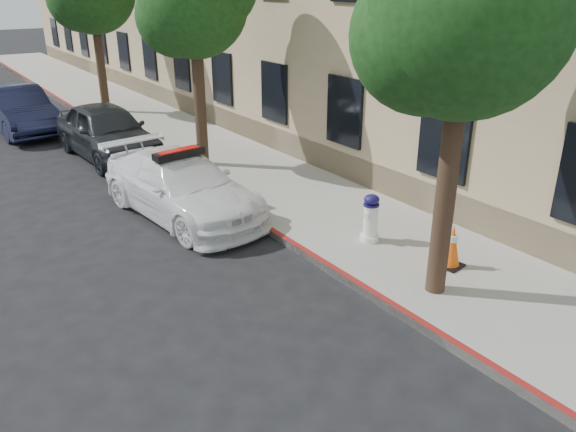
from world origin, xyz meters
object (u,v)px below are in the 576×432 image
(parked_car_far, at_px, (19,110))
(parked_car_mid, at_px, (107,131))
(fire_hydrant, at_px, (371,218))
(police_car, at_px, (182,186))
(traffic_cone, at_px, (452,246))

(parked_car_far, bearing_deg, parked_car_mid, -75.71)
(parked_car_mid, xyz_separation_m, parked_car_far, (-1.43, 4.52, -0.02))
(parked_car_far, distance_m, fire_hydrant, 13.53)
(police_car, height_order, fire_hydrant, police_car)
(fire_hydrant, bearing_deg, parked_car_far, 88.58)
(parked_car_mid, bearing_deg, traffic_cone, -79.15)
(parked_car_mid, distance_m, parked_car_far, 4.74)
(police_car, relative_size, traffic_cone, 6.16)
(police_car, relative_size, parked_car_mid, 1.05)
(parked_car_mid, relative_size, fire_hydrant, 4.86)
(parked_car_far, xyz_separation_m, fire_hydrant, (3.52, -13.06, -0.14))
(police_car, xyz_separation_m, parked_car_far, (-1.33, 9.62, 0.08))
(police_car, height_order, traffic_cone, police_car)
(police_car, distance_m, parked_car_far, 9.71)
(police_car, distance_m, parked_car_mid, 5.10)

